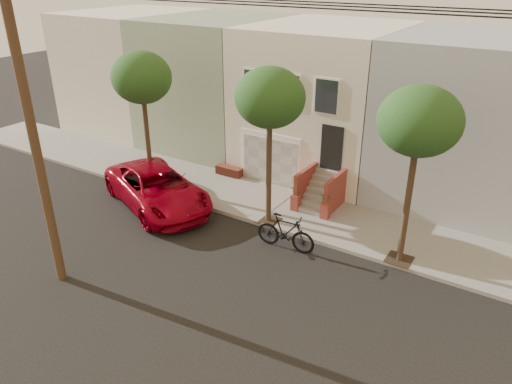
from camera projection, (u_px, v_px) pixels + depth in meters
The scene contains 9 objects.
ground at pixel (189, 260), 17.73m from camera, with size 90.00×90.00×0.00m, color black.
sidewalk at pixel (266, 203), 21.79m from camera, with size 40.00×3.70×0.15m, color gray.
house_row at pixel (326, 97), 24.72m from camera, with size 33.10×11.70×7.00m.
tree_left at pixel (142, 78), 21.13m from camera, with size 2.70×2.57×6.30m.
tree_mid at pixel (270, 99), 17.98m from camera, with size 2.70×2.57×6.30m.
tree_right at pixel (420, 122), 15.31m from camera, with size 2.70×2.57×6.30m.
utility_pole at pixel (394, 233), 9.20m from camera, with size 23.60×1.22×10.00m.
pickup_truck at pixel (157, 188), 21.29m from camera, with size 2.88×6.24×1.73m, color #910013.
motorcycle at pixel (286, 232), 18.16m from camera, with size 0.66×2.34×1.41m, color black.
Camera 1 is at (10.08, -11.34, 9.81)m, focal length 34.18 mm.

